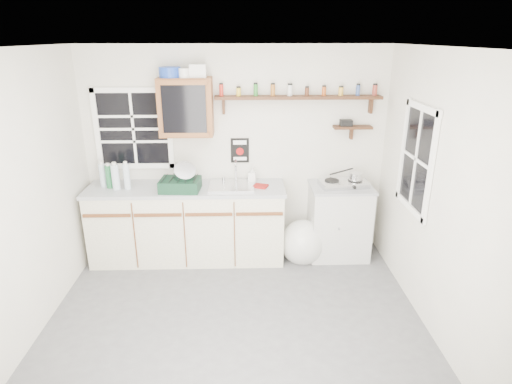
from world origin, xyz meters
TOP-DOWN VIEW (x-y plane):
  - room at (0.00, 0.00)m, footprint 3.64×3.24m
  - main_cabinet at (-0.58, 1.30)m, footprint 2.31×0.63m
  - right_cabinet at (1.25, 1.32)m, footprint 0.73×0.57m
  - sink at (-0.05, 1.30)m, footprint 0.52×0.44m
  - upper_cabinet at (-0.55, 1.44)m, footprint 0.60×0.32m
  - upper_cabinet_clutter at (-0.58, 1.44)m, footprint 0.52×0.24m
  - spice_shelf at (0.73, 1.51)m, footprint 1.91×0.18m
  - secondary_shelf at (1.36, 1.52)m, footprint 0.45×0.16m
  - warning_sign at (0.05, 1.59)m, footprint 0.22×0.02m
  - window_back at (-1.20, 1.59)m, footprint 0.93×0.03m
  - window_right at (1.79, 0.55)m, footprint 0.03×0.78m
  - water_bottles at (-1.40, 1.28)m, footprint 0.38×0.18m
  - dish_rack at (-0.61, 1.19)m, footprint 0.47×0.36m
  - soap_bottle at (0.20, 1.44)m, footprint 0.10×0.11m
  - rag at (0.29, 1.27)m, footprint 0.20×0.18m
  - hotplate at (1.27, 1.31)m, footprint 0.58×0.36m
  - saucepan at (1.40, 1.31)m, footprint 0.35×0.27m
  - trash_bag at (0.80, 1.20)m, footprint 0.48×0.43m

SIDE VIEW (x-z plane):
  - trash_bag at x=0.80m, z-range -0.04..0.51m
  - right_cabinet at x=1.25m, z-range 0.00..0.91m
  - main_cabinet at x=-0.58m, z-range 0.00..0.92m
  - sink at x=-0.05m, z-range 0.79..1.08m
  - rag at x=0.29m, z-range 0.92..0.94m
  - hotplate at x=1.27m, z-range 0.91..0.99m
  - soap_bottle at x=0.20m, z-range 0.92..1.12m
  - dish_rack at x=-0.61m, z-range 0.86..1.19m
  - saucepan at x=1.40m, z-range 0.95..1.11m
  - water_bottles at x=-1.40m, z-range 0.90..1.23m
  - room at x=0.00m, z-range -0.02..2.52m
  - warning_sign at x=0.05m, z-range 1.13..1.43m
  - window_right at x=1.79m, z-range 0.91..1.99m
  - window_back at x=-1.20m, z-range 1.06..2.04m
  - secondary_shelf at x=1.36m, z-range 1.46..1.69m
  - upper_cabinet at x=-0.55m, z-range 1.50..2.15m
  - spice_shelf at x=0.73m, z-range 1.75..2.11m
  - upper_cabinet_clutter at x=-0.58m, z-range 2.14..2.28m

